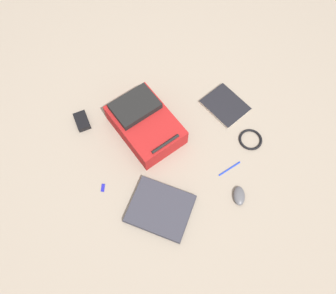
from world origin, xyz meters
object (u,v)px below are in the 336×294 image
(power_brick, at_px, (82,121))
(pen_black, at_px, (230,168))
(computer_mouse, at_px, (239,196))
(cable_coil, at_px, (251,140))
(book_comic, at_px, (225,106))
(backpack, at_px, (145,123))
(usb_stick, at_px, (103,188))
(laptop, at_px, (160,209))

(power_brick, bearing_deg, pen_black, 154.13)
(computer_mouse, height_order, cable_coil, computer_mouse)
(book_comic, relative_size, pen_black, 2.15)
(book_comic, bearing_deg, power_brick, 0.59)
(computer_mouse, relative_size, cable_coil, 0.78)
(computer_mouse, xyz_separation_m, pen_black, (0.02, -0.16, -0.01))
(backpack, height_order, usb_stick, backpack)
(cable_coil, relative_size, power_brick, 1.14)
(cable_coil, relative_size, usb_stick, 3.08)
(cable_coil, bearing_deg, computer_mouse, 67.05)
(pen_black, bearing_deg, usb_stick, 2.26)
(laptop, bearing_deg, backpack, -85.82)
(book_comic, xyz_separation_m, cable_coil, (-0.10, 0.24, -0.00))
(laptop, bearing_deg, cable_coil, -148.63)
(book_comic, bearing_deg, cable_coil, 113.32)
(computer_mouse, bearing_deg, power_brick, 155.44)
(cable_coil, height_order, usb_stick, cable_coil)
(laptop, xyz_separation_m, cable_coil, (-0.57, -0.35, -0.01))
(power_brick, bearing_deg, computer_mouse, 146.10)
(cable_coil, bearing_deg, power_brick, -13.50)
(laptop, xyz_separation_m, usb_stick, (0.30, -0.16, -0.01))
(power_brick, xyz_separation_m, usb_stick, (-0.11, 0.42, -0.01))
(power_brick, bearing_deg, cable_coil, 166.50)
(cable_coil, xyz_separation_m, usb_stick, (0.87, 0.19, -0.00))
(computer_mouse, relative_size, pen_black, 0.71)
(cable_coil, bearing_deg, usb_stick, 12.39)
(laptop, distance_m, book_comic, 0.75)
(laptop, relative_size, power_brick, 3.39)
(laptop, distance_m, computer_mouse, 0.43)
(book_comic, relative_size, computer_mouse, 3.02)
(backpack, relative_size, pen_black, 3.44)
(cable_coil, distance_m, power_brick, 1.00)
(laptop, distance_m, usb_stick, 0.34)
(computer_mouse, distance_m, cable_coil, 0.36)
(backpack, bearing_deg, book_comic, -169.05)
(book_comic, distance_m, usb_stick, 0.88)
(backpack, xyz_separation_m, usb_stick, (0.26, 0.34, -0.07))
(laptop, xyz_separation_m, power_brick, (0.41, -0.58, 0.00))
(backpack, height_order, cable_coil, backpack)
(backpack, bearing_deg, laptop, 94.18)
(pen_black, height_order, usb_stick, pen_black)
(backpack, height_order, laptop, backpack)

